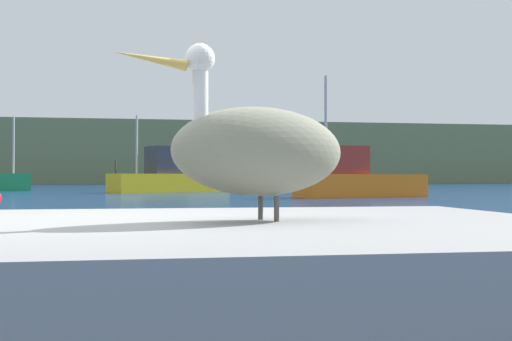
# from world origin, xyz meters

# --- Properties ---
(ground_plane) EXTENTS (260.00, 260.00, 0.00)m
(ground_plane) POSITION_xyz_m (0.00, 0.00, 0.00)
(ground_plane) COLOR navy
(hillside_backdrop) EXTENTS (140.00, 10.78, 8.20)m
(hillside_backdrop) POSITION_xyz_m (0.00, 78.91, 4.10)
(hillside_backdrop) COLOR #6B7A51
(hillside_backdrop) RESTS_ON ground
(pier_dock) EXTENTS (3.74, 3.15, 0.55)m
(pier_dock) POSITION_xyz_m (1.07, -0.54, 0.28)
(pier_dock) COLOR gray
(pier_dock) RESTS_ON ground
(pelican) EXTENTS (1.44, 0.87, 0.99)m
(pelican) POSITION_xyz_m (1.06, -0.54, 0.97)
(pelican) COLOR gray
(pelican) RESTS_ON pier_dock
(fishing_boat_yellow) EXTENTS (6.95, 4.91, 4.19)m
(fishing_boat_yellow) POSITION_xyz_m (1.22, 30.45, 0.84)
(fishing_boat_yellow) COLOR yellow
(fishing_boat_yellow) RESTS_ON ground
(fishing_boat_orange) EXTENTS (5.89, 3.07, 4.94)m
(fishing_boat_orange) POSITION_xyz_m (8.62, 20.11, 0.77)
(fishing_boat_orange) COLOR orange
(fishing_boat_orange) RESTS_ON ground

